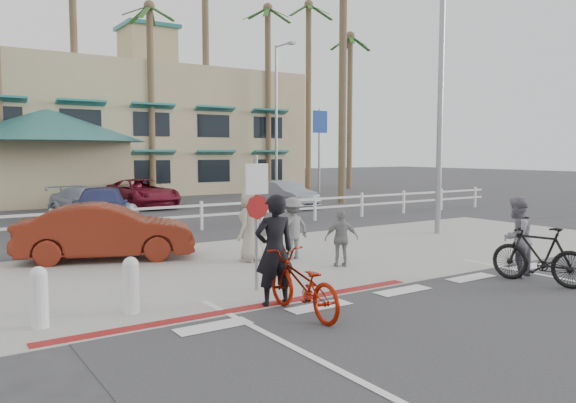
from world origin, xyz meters
TOP-DOWN VIEW (x-y plane):
  - ground at (0.00, 0.00)m, footprint 140.00×140.00m
  - bike_path at (0.00, -2.00)m, footprint 12.00×16.00m
  - sidewalk_plaza at (0.00, 4.50)m, footprint 22.00×7.00m
  - cross_street at (0.00, 8.50)m, footprint 40.00×5.00m
  - parking_lot at (0.00, 18.00)m, footprint 50.00×16.00m
  - curb_red at (-3.00, 1.20)m, footprint 7.00×0.25m
  - rail_fence at (0.50, 10.50)m, footprint 29.40×0.16m
  - building at (2.00, 31.00)m, footprint 28.00×16.00m
  - sign_post at (-2.30, 2.20)m, footprint 0.50×0.10m
  - bollard_0 at (-4.80, 2.00)m, footprint 0.26×0.26m
  - bollard_1 at (-6.20, 2.00)m, footprint 0.26×0.26m
  - streetlight_0 at (6.50, 5.50)m, footprint 0.60×2.00m
  - streetlight_1 at (12.00, 24.00)m, footprint 0.60×2.00m
  - info_sign at (14.00, 22.00)m, footprint 1.20×0.16m
  - palm_4 at (0.00, 26.00)m, footprint 4.00×4.00m
  - palm_5 at (4.00, 25.00)m, footprint 4.00×4.00m
  - palm_6 at (8.00, 26.00)m, footprint 4.00×4.00m
  - palm_7 at (12.00, 25.00)m, footprint 4.00×4.00m
  - palm_8 at (16.00, 26.00)m, footprint 4.00×4.00m
  - palm_9 at (19.00, 25.00)m, footprint 4.00×4.00m
  - palm_11 at (11.00, 16.00)m, footprint 4.00×4.00m
  - bike_red at (-2.51, 0.38)m, footprint 0.76×2.00m
  - rider_red at (-2.58, 1.12)m, footprint 0.78×0.58m
  - bike_black at (2.73, -0.48)m, footprint 0.93×2.02m
  - rider_black at (2.88, 0.16)m, footprint 0.92×0.77m
  - pedestrian_a at (0.05, 4.46)m, footprint 1.07×0.70m
  - pedestrian_child at (0.47, 3.04)m, footprint 0.84×0.66m
  - pedestrian_b at (-0.94, 4.77)m, footprint 1.06×0.95m
  - car_white_sedan at (-3.79, 6.96)m, footprint 4.47×2.83m
  - lot_car_1 at (-2.07, 15.10)m, footprint 2.91×4.89m
  - lot_car_2 at (-2.33, 12.84)m, footprint 3.04×4.79m
  - lot_car_3 at (7.09, 15.48)m, footprint 1.50×3.95m
  - lot_car_5 at (1.42, 19.53)m, footprint 2.70×5.12m

SIDE VIEW (x-z plane):
  - ground at x=0.00m, z-range 0.00..0.00m
  - parking_lot at x=0.00m, z-range 0.00..0.01m
  - bike_path at x=0.00m, z-range 0.00..0.01m
  - cross_street at x=0.00m, z-range 0.00..0.01m
  - sidewalk_plaza at x=0.00m, z-range 0.00..0.01m
  - curb_red at x=-3.00m, z-range 0.00..0.02m
  - bollard_0 at x=-4.80m, z-range 0.00..0.95m
  - bollard_1 at x=-6.20m, z-range 0.00..0.95m
  - rail_fence at x=0.50m, z-range 0.00..1.00m
  - bike_red at x=-2.51m, z-range 0.00..1.04m
  - bike_black at x=2.73m, z-range 0.00..1.17m
  - lot_car_3 at x=7.09m, z-range 0.00..1.29m
  - lot_car_1 at x=-2.07m, z-range 0.00..1.33m
  - pedestrian_child at x=0.47m, z-range 0.00..1.33m
  - lot_car_5 at x=1.42m, z-range 0.00..1.37m
  - car_white_sedan at x=-3.79m, z-range 0.00..1.39m
  - lot_car_2 at x=-2.33m, z-range 0.00..1.52m
  - pedestrian_a at x=0.05m, z-range 0.00..1.54m
  - rider_black at x=2.88m, z-range 0.00..1.72m
  - pedestrian_b at x=-0.94m, z-range 0.00..1.81m
  - rider_red at x=-2.58m, z-range 0.00..1.94m
  - sign_post at x=-2.30m, z-range 0.00..2.90m
  - info_sign at x=14.00m, z-range 0.00..5.60m
  - streetlight_0 at x=6.50m, z-range 0.00..9.00m
  - streetlight_1 at x=12.00m, z-range 0.00..9.50m
  - building at x=2.00m, z-range 0.00..11.30m
  - palm_5 at x=4.00m, z-range 0.00..13.00m
  - palm_9 at x=19.00m, z-range 0.00..13.00m
  - palm_7 at x=12.00m, z-range 0.00..14.00m
  - palm_11 at x=11.00m, z-range 0.00..14.00m
  - palm_4 at x=0.00m, z-range 0.00..15.00m
  - palm_8 at x=16.00m, z-range 0.00..15.00m
  - palm_6 at x=8.00m, z-range 0.00..17.00m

